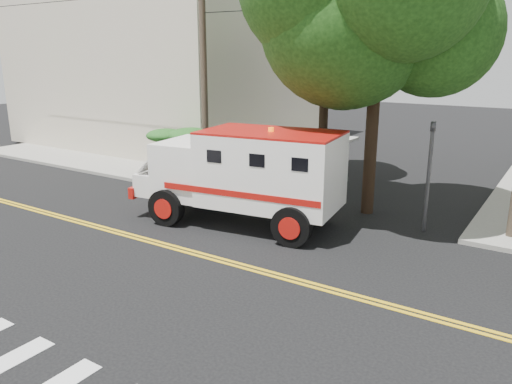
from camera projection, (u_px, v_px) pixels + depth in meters
The scene contains 10 objects.
ground at pixel (230, 263), 13.89m from camera, with size 100.00×100.00×0.00m, color black.
sidewalk_nw at pixel (183, 144), 31.88m from camera, with size 17.00×17.00×0.15m, color gray.
building_left at pixel (172, 62), 32.79m from camera, with size 16.00×14.00×10.00m, color beige.
utility_pole_left at pixel (204, 82), 20.49m from camera, with size 0.28×0.28×9.00m, color #382D23.
tree_main at pixel (390, 3), 15.97m from camera, with size 6.08×5.70×9.85m.
tree_left at pixel (330, 52), 23.29m from camera, with size 4.48×4.20×7.70m.
traffic_signal at pixel (430, 165), 15.82m from camera, with size 0.15×0.18×3.60m.
accessibility_sign at pixel (198, 155), 21.77m from camera, with size 0.45×0.10×2.02m.
palm_planter at pixel (183, 145), 22.72m from camera, with size 3.52×2.63×2.36m.
armored_truck at pixel (245, 171), 16.63m from camera, with size 7.41×3.67×3.24m.
Camera 1 is at (7.63, -10.38, 5.60)m, focal length 35.00 mm.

